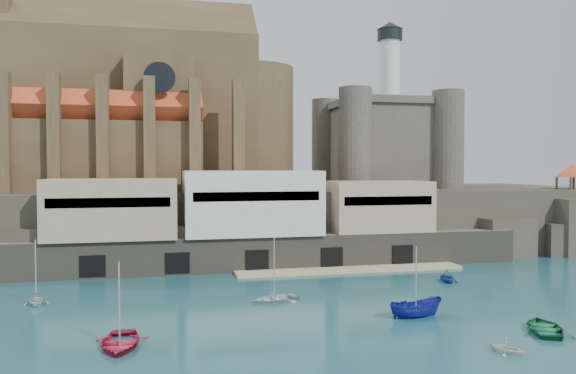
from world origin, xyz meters
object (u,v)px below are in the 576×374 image
Objects in this scene: boat_0 at (120,347)px; boat_1 at (508,353)px; church at (146,113)px; boat_2 at (416,317)px; pavilion at (572,172)px; castle_keep at (383,140)px.

boat_1 is at bearing -13.51° from boat_0.
church is 57.10m from boat_2.
pavilion is at bearing 28.68° from boat_0.
castle_keep is at bearing -24.51° from boat_2.
castle_keep is 30.50m from pavilion.
castle_keep is at bearing 42.38° from boat_1.
boat_1 is (27.56, -7.71, 0.00)m from boat_0.
boat_1 is at bearing -173.82° from boat_2.
castle_keep reaches higher than boat_1.
boat_2 is at bearing -143.57° from pavilion.
boat_1 is at bearing -133.77° from pavilion.
pavilion is (25.92, -15.08, -5.59)m from castle_keep.
boat_0 is at bearing -153.44° from pavilion.
boat_2 is (-15.75, -45.84, -18.31)m from castle_keep.
boat_2 is at bearing -108.96° from castle_keep.
castle_keep is at bearing 149.82° from pavilion.
boat_1 is 0.51× the size of boat_2.
castle_keep is at bearing 51.88° from boat_0.
boat_2 is (-2.18, 10.47, 0.00)m from boat_1.
church is at bearing 91.05° from boat_0.
church reaches higher than castle_keep.
pavilion is at bearing -30.18° from castle_keep.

